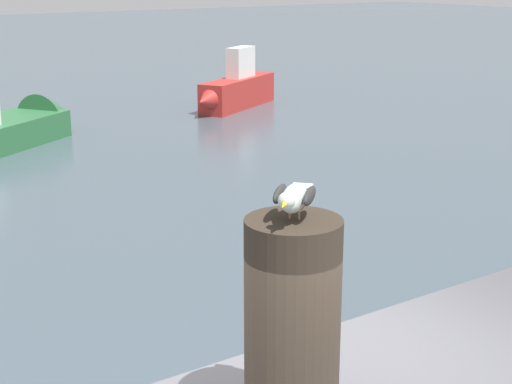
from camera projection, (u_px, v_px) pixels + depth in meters
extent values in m
cylinder|color=#382D23|center=(292.00, 324.00, 3.11)|extent=(0.38, 0.38, 0.86)
cylinder|color=tan|center=(290.00, 214.00, 3.00)|extent=(0.01, 0.01, 0.04)
cylinder|color=tan|center=(299.00, 215.00, 2.99)|extent=(0.01, 0.01, 0.04)
ellipsoid|color=silver|center=(294.00, 198.00, 2.96)|extent=(0.23, 0.22, 0.10)
sphere|color=silver|center=(287.00, 201.00, 2.83)|extent=(0.06, 0.06, 0.06)
cone|color=yellow|center=(283.00, 206.00, 2.78)|extent=(0.05, 0.04, 0.02)
cube|color=silver|center=(302.00, 187.00, 3.10)|extent=(0.11, 0.11, 0.01)
ellipsoid|color=#2E2E2E|center=(280.00, 194.00, 2.99)|extent=(0.16, 0.15, 0.06)
ellipsoid|color=#2E2E2E|center=(310.00, 196.00, 2.96)|extent=(0.16, 0.15, 0.06)
cube|color=#B72D28|center=(238.00, 93.00, 20.77)|extent=(2.94, 2.04, 0.78)
cone|color=#B72D28|center=(206.00, 101.00, 19.32)|extent=(0.85, 0.85, 0.63)
cube|color=white|center=(241.00, 62.00, 20.70)|extent=(1.02, 0.79, 0.79)
cone|color=#2D6B3D|center=(55.00, 117.00, 17.86)|extent=(1.65, 1.65, 1.19)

